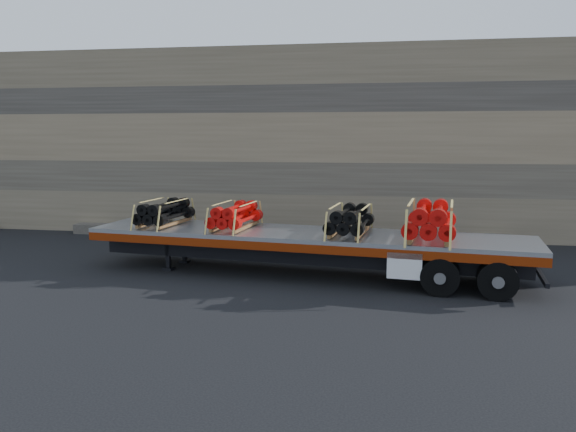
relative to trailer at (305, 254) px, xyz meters
name	(u,v)px	position (x,y,z in m)	size (l,w,h in m)	color
ground	(269,269)	(-1.10, 0.57, -0.60)	(120.00, 120.00, 0.00)	black
rock_wall	(301,143)	(-1.10, 7.07, 2.90)	(44.00, 3.00, 7.00)	#7A6B54
trailer	(305,254)	(0.00, 0.00, 0.00)	(11.94, 2.30, 1.19)	#A3A5AA
bundle_front	(165,213)	(-4.18, 0.52, 0.94)	(0.98, 1.96, 0.69)	black
bundle_midfront	(235,216)	(-2.00, 0.25, 0.94)	(0.97, 1.93, 0.68)	red
bundle_midrear	(350,221)	(1.22, -0.15, 0.95)	(1.00, 2.01, 0.71)	black
bundle_rear	(430,221)	(3.26, -0.40, 1.03)	(1.23, 2.45, 0.87)	red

